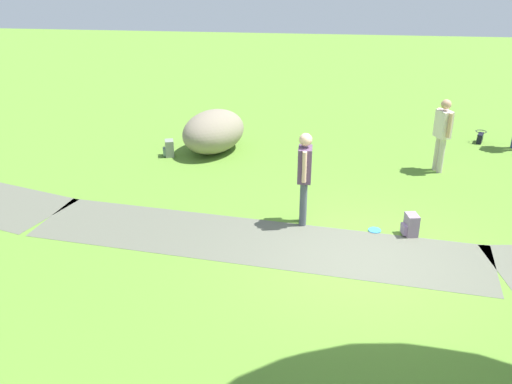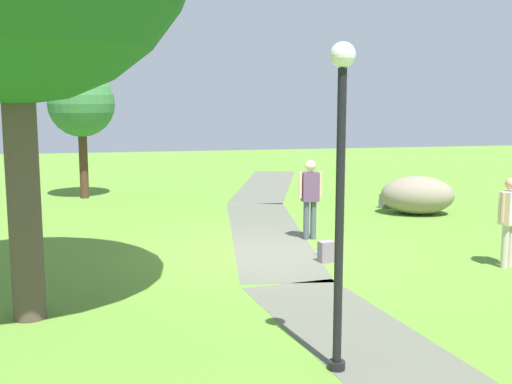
{
  "view_description": "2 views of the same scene",
  "coord_description": "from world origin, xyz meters",
  "px_view_note": "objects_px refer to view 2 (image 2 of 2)",
  "views": [
    {
      "loc": [
        0.88,
        8.12,
        4.85
      ],
      "look_at": [
        1.88,
        -0.62,
        0.88
      ],
      "focal_mm": 39.62,
      "sensor_mm": 36.0,
      "label": 1
    },
    {
      "loc": [
        -12.13,
        2.64,
        3.15
      ],
      "look_at": [
        1.14,
        -0.06,
        1.08
      ],
      "focal_mm": 44.74,
      "sensor_mm": 36.0,
      "label": 2
    }
  ],
  "objects_px": {
    "passerby_on_path": "(310,194)",
    "spare_backpack_on_lawn": "(326,252)",
    "young_tree_near_path": "(81,105)",
    "man_near_boulder": "(509,216)",
    "lawn_boulder": "(417,195)",
    "frisbee_on_grass": "(320,253)",
    "backpack_by_boulder": "(385,201)",
    "lamp_post": "(340,174)"
  },
  "relations": [
    {
      "from": "passerby_on_path",
      "to": "spare_backpack_on_lawn",
      "type": "bearing_deg",
      "value": 172.81
    },
    {
      "from": "young_tree_near_path",
      "to": "man_near_boulder",
      "type": "relative_size",
      "value": 2.34
    },
    {
      "from": "lawn_boulder",
      "to": "frisbee_on_grass",
      "type": "height_order",
      "value": "lawn_boulder"
    },
    {
      "from": "lawn_boulder",
      "to": "man_near_boulder",
      "type": "bearing_deg",
      "value": 172.02
    },
    {
      "from": "lawn_boulder",
      "to": "frisbee_on_grass",
      "type": "distance_m",
      "value": 5.31
    },
    {
      "from": "lawn_boulder",
      "to": "spare_backpack_on_lawn",
      "type": "bearing_deg",
      "value": 137.52
    },
    {
      "from": "backpack_by_boulder",
      "to": "spare_backpack_on_lawn",
      "type": "distance_m",
      "value": 6.29
    },
    {
      "from": "lamp_post",
      "to": "frisbee_on_grass",
      "type": "relative_size",
      "value": 16.22
    },
    {
      "from": "young_tree_near_path",
      "to": "man_near_boulder",
      "type": "distance_m",
      "value": 12.89
    },
    {
      "from": "lamp_post",
      "to": "backpack_by_boulder",
      "type": "xyz_separation_m",
      "value": [
        9.91,
        -4.76,
        -2.09
      ]
    },
    {
      "from": "lamp_post",
      "to": "spare_backpack_on_lawn",
      "type": "xyz_separation_m",
      "value": [
        4.64,
        -1.35,
        -2.09
      ]
    },
    {
      "from": "passerby_on_path",
      "to": "spare_backpack_on_lawn",
      "type": "height_order",
      "value": "passerby_on_path"
    },
    {
      "from": "man_near_boulder",
      "to": "backpack_by_boulder",
      "type": "xyz_separation_m",
      "value": [
        6.3,
        -0.26,
        -0.77
      ]
    },
    {
      "from": "lamp_post",
      "to": "young_tree_near_path",
      "type": "bearing_deg",
      "value": 15.06
    },
    {
      "from": "young_tree_near_path",
      "to": "spare_backpack_on_lawn",
      "type": "xyz_separation_m",
      "value": [
        -8.8,
        -4.96,
        -2.66
      ]
    },
    {
      "from": "spare_backpack_on_lawn",
      "to": "young_tree_near_path",
      "type": "bearing_deg",
      "value": 29.41
    },
    {
      "from": "lawn_boulder",
      "to": "passerby_on_path",
      "type": "bearing_deg",
      "value": 122.61
    },
    {
      "from": "young_tree_near_path",
      "to": "lawn_boulder",
      "type": "bearing_deg",
      "value": -117.12
    },
    {
      "from": "spare_backpack_on_lawn",
      "to": "man_near_boulder",
      "type": "bearing_deg",
      "value": -107.9
    },
    {
      "from": "spare_backpack_on_lawn",
      "to": "frisbee_on_grass",
      "type": "relative_size",
      "value": 1.75
    },
    {
      "from": "passerby_on_path",
      "to": "backpack_by_boulder",
      "type": "distance_m",
      "value": 4.7
    },
    {
      "from": "spare_backpack_on_lawn",
      "to": "lawn_boulder",
      "type": "bearing_deg",
      "value": -42.48
    },
    {
      "from": "young_tree_near_path",
      "to": "backpack_by_boulder",
      "type": "relative_size",
      "value": 9.72
    },
    {
      "from": "lamp_post",
      "to": "lawn_boulder",
      "type": "distance_m",
      "value": 10.48
    },
    {
      "from": "passerby_on_path",
      "to": "backpack_by_boulder",
      "type": "bearing_deg",
      "value": -43.39
    },
    {
      "from": "lawn_boulder",
      "to": "passerby_on_path",
      "type": "xyz_separation_m",
      "value": [
        -2.34,
        3.66,
        0.51
      ]
    },
    {
      "from": "spare_backpack_on_lawn",
      "to": "frisbee_on_grass",
      "type": "bearing_deg",
      "value": -7.55
    },
    {
      "from": "frisbee_on_grass",
      "to": "man_near_boulder",
      "type": "bearing_deg",
      "value": -117.89
    },
    {
      "from": "young_tree_near_path",
      "to": "lawn_boulder",
      "type": "xyz_separation_m",
      "value": [
        -4.54,
        -8.86,
        -2.35
      ]
    },
    {
      "from": "passerby_on_path",
      "to": "backpack_by_boulder",
      "type": "relative_size",
      "value": 4.37
    },
    {
      "from": "passerby_on_path",
      "to": "frisbee_on_grass",
      "type": "relative_size",
      "value": 7.64
    },
    {
      "from": "young_tree_near_path",
      "to": "lawn_boulder",
      "type": "relative_size",
      "value": 1.72
    },
    {
      "from": "backpack_by_boulder",
      "to": "lawn_boulder",
      "type": "bearing_deg",
      "value": -154.5
    },
    {
      "from": "lamp_post",
      "to": "backpack_by_boulder",
      "type": "height_order",
      "value": "lamp_post"
    },
    {
      "from": "lawn_boulder",
      "to": "frisbee_on_grass",
      "type": "xyz_separation_m",
      "value": [
        -3.65,
        3.82,
        -0.5
      ]
    },
    {
      "from": "backpack_by_boulder",
      "to": "man_near_boulder",
      "type": "bearing_deg",
      "value": 177.68
    },
    {
      "from": "lawn_boulder",
      "to": "spare_backpack_on_lawn",
      "type": "distance_m",
      "value": 5.79
    },
    {
      "from": "backpack_by_boulder",
      "to": "young_tree_near_path",
      "type": "bearing_deg",
      "value": 67.19
    },
    {
      "from": "young_tree_near_path",
      "to": "lamp_post",
      "type": "height_order",
      "value": "young_tree_near_path"
    },
    {
      "from": "passerby_on_path",
      "to": "spare_backpack_on_lawn",
      "type": "distance_m",
      "value": 2.1
    },
    {
      "from": "lamp_post",
      "to": "spare_backpack_on_lawn",
      "type": "height_order",
      "value": "lamp_post"
    },
    {
      "from": "lawn_boulder",
      "to": "spare_backpack_on_lawn",
      "type": "xyz_separation_m",
      "value": [
        -4.26,
        3.9,
        -0.31
      ]
    }
  ]
}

